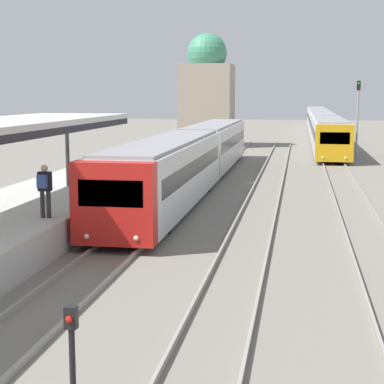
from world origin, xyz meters
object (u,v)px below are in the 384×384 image
(train_near, at_px, (195,154))
(signal_post_near, at_px, (72,342))
(signal_mast_far, at_px, (358,111))
(train_far, at_px, (321,123))
(person_on_platform, at_px, (44,187))

(train_near, relative_size, signal_post_near, 20.08)
(train_near, bearing_deg, signal_post_near, -85.21)
(signal_mast_far, bearing_deg, train_far, 94.53)
(train_far, xyz_separation_m, signal_mast_far, (1.94, -24.48, 1.99))
(signal_post_near, bearing_deg, signal_mast_far, 79.34)
(train_far, bearing_deg, person_on_platform, -100.15)
(train_near, bearing_deg, person_on_platform, -97.99)
(person_on_platform, xyz_separation_m, train_far, (10.10, 56.40, -0.40))
(person_on_platform, distance_m, train_far, 57.30)
(train_near, xyz_separation_m, train_far, (7.92, 40.84, -0.01))
(train_far, height_order, signal_mast_far, signal_mast_far)
(signal_post_near, relative_size, signal_mast_far, 0.27)
(signal_post_near, xyz_separation_m, signal_mast_far, (7.77, 41.29, 2.64))
(person_on_platform, relative_size, signal_post_near, 1.06)
(train_near, height_order, train_far, train_near)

